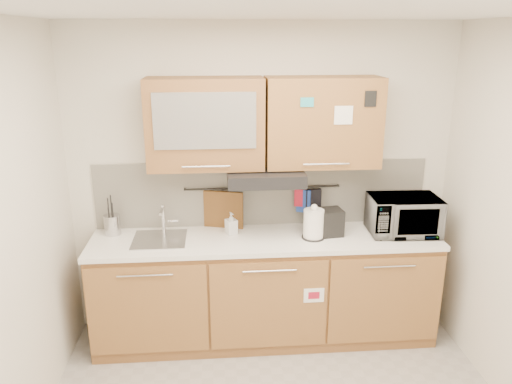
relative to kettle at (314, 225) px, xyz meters
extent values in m
plane|color=white|center=(-0.38, -1.14, 1.57)|extent=(3.20, 3.20, 0.00)
plane|color=silver|center=(-0.38, 0.36, 0.27)|extent=(3.20, 0.00, 3.20)
cube|color=#956135|center=(-0.38, 0.06, -0.59)|extent=(2.80, 0.60, 0.88)
cube|color=black|center=(-0.38, 0.06, -0.98)|extent=(2.80, 0.54, 0.10)
cube|color=#A7733B|center=(-1.32, -0.26, -0.56)|extent=(0.91, 0.02, 0.74)
cylinder|color=silver|center=(-1.32, -0.28, -0.25)|extent=(0.41, 0.01, 0.01)
cube|color=#A7733B|center=(-0.38, -0.26, -0.56)|extent=(0.91, 0.02, 0.74)
cylinder|color=silver|center=(-0.38, -0.28, -0.25)|extent=(0.41, 0.01, 0.01)
cube|color=#A7733B|center=(0.55, -0.26, -0.56)|extent=(0.91, 0.02, 0.74)
cylinder|color=silver|center=(0.55, -0.28, -0.25)|extent=(0.41, 0.01, 0.01)
cube|color=white|center=(-0.38, 0.05, -0.13)|extent=(2.82, 0.62, 0.04)
cube|color=silver|center=(-0.38, 0.34, 0.17)|extent=(2.80, 0.02, 0.56)
cube|color=#956135|center=(-0.84, 0.18, 0.80)|extent=(0.90, 0.35, 0.70)
cube|color=silver|center=(-0.84, 0.00, 0.85)|extent=(0.76, 0.02, 0.42)
cube|color=#A7733B|center=(0.08, 0.18, 0.80)|extent=(0.90, 0.35, 0.70)
cube|color=white|center=(0.20, 0.00, 0.88)|extent=(0.14, 0.00, 0.14)
cube|color=black|center=(-0.38, 0.11, 0.39)|extent=(0.60, 0.46, 0.10)
cube|color=silver|center=(-1.23, 0.06, -0.12)|extent=(0.42, 0.40, 0.03)
cylinder|color=silver|center=(-1.21, 0.22, 0.01)|extent=(0.03, 0.03, 0.24)
cylinder|color=silver|center=(-1.21, 0.14, 0.11)|extent=(0.02, 0.18, 0.02)
cylinder|color=black|center=(-0.38, 0.31, 0.23)|extent=(1.30, 0.02, 0.02)
cylinder|color=#B4B3B8|center=(-1.63, 0.21, -0.03)|extent=(0.15, 0.15, 0.17)
cylinder|color=black|center=(-1.65, 0.23, 0.04)|extent=(0.01, 0.01, 0.31)
cylinder|color=black|center=(-1.61, 0.20, 0.02)|extent=(0.01, 0.01, 0.28)
cylinder|color=black|center=(-1.63, 0.24, 0.05)|extent=(0.01, 0.01, 0.33)
cylinder|color=black|center=(-1.64, 0.19, 0.01)|extent=(0.01, 0.01, 0.24)
cylinder|color=white|center=(0.00, 0.00, 0.00)|extent=(0.17, 0.17, 0.24)
sphere|color=white|center=(0.00, 0.00, 0.15)|extent=(0.05, 0.05, 0.05)
cube|color=white|center=(0.10, -0.01, 0.02)|extent=(0.02, 0.03, 0.15)
cylinder|color=black|center=(0.00, 0.00, -0.11)|extent=(0.18, 0.18, 0.01)
cube|color=black|center=(0.10, 0.05, -0.01)|extent=(0.31, 0.21, 0.22)
cube|color=black|center=(0.05, 0.05, 0.09)|extent=(0.10, 0.14, 0.01)
cube|color=black|center=(0.15, 0.06, 0.09)|extent=(0.10, 0.14, 0.01)
imported|color=#999999|center=(0.75, 0.05, 0.04)|extent=(0.57, 0.39, 0.31)
imported|color=#999999|center=(-0.66, 0.14, -0.02)|extent=(0.11, 0.11, 0.18)
cube|color=brown|center=(-0.72, 0.29, 0.00)|extent=(0.33, 0.12, 0.42)
cube|color=#203D95|center=(-0.03, 0.29, 0.10)|extent=(0.12, 0.08, 0.20)
cube|color=black|center=(0.05, 0.29, 0.10)|extent=(0.14, 0.06, 0.21)
cube|color=#B8182E|center=(-0.05, 0.29, 0.13)|extent=(0.12, 0.05, 0.15)
camera|label=1|loc=(-0.76, -3.68, 1.45)|focal=35.00mm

